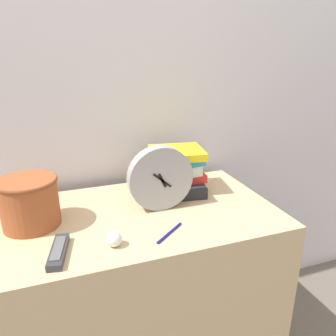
# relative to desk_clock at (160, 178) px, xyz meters

# --- Properties ---
(wall_back) EXTENTS (6.00, 0.04, 2.40)m
(wall_back) POSITION_rel_desk_clock_xyz_m (-0.13, 0.34, 0.34)
(wall_back) COLOR silver
(wall_back) RESTS_ON ground_plane
(desk) EXTENTS (1.04, 0.55, 0.74)m
(desk) POSITION_rel_desk_clock_xyz_m (-0.13, -0.01, -0.49)
(desk) COLOR tan
(desk) RESTS_ON ground_plane
(desk_clock) EXTENTS (0.23, 0.05, 0.23)m
(desk_clock) POSITION_rel_desk_clock_xyz_m (0.00, 0.00, 0.00)
(desk_clock) COLOR #99999E
(desk_clock) RESTS_ON desk
(book_stack) EXTENTS (0.26, 0.22, 0.17)m
(book_stack) POSITION_rel_desk_clock_xyz_m (0.10, 0.12, -0.03)
(book_stack) COLOR #232328
(book_stack) RESTS_ON desk
(basket) EXTENTS (0.19, 0.19, 0.16)m
(basket) POSITION_rel_desk_clock_xyz_m (-0.42, 0.03, -0.03)
(basket) COLOR #994C28
(basket) RESTS_ON desk
(tv_remote) EXTENTS (0.07, 0.16, 0.02)m
(tv_remote) POSITION_rel_desk_clock_xyz_m (-0.35, -0.17, -0.10)
(tv_remote) COLOR #333338
(tv_remote) RESTS_ON desk
(crumpled_paper_ball) EXTENTS (0.05, 0.05, 0.05)m
(crumpled_paper_ball) POSITION_rel_desk_clock_xyz_m (-0.20, -0.18, -0.09)
(crumpled_paper_ball) COLOR white
(crumpled_paper_ball) RESTS_ON desk
(pen) EXTENTS (0.11, 0.09, 0.01)m
(pen) POSITION_rel_desk_clock_xyz_m (-0.03, -0.17, -0.11)
(pen) COLOR navy
(pen) RESTS_ON desk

